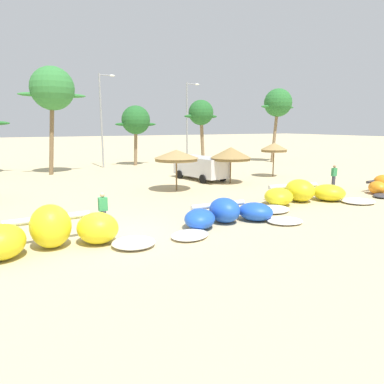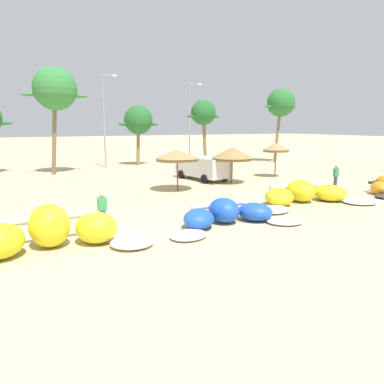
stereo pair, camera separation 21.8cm
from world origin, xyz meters
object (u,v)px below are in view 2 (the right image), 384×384
object	(u,v)px
beach_umbrella_outermost	(276,147)
lamppost_west_center	(105,116)
kite_center	(305,195)
palm_center_left	(55,89)
palm_center_right	(138,121)
kite_left	(51,233)
parked_van	(202,166)
lamppost_east_center	(191,118)
kite_left_of_center	(228,215)
beach_umbrella_near_palms	(232,154)
person_near_kites	(102,211)
person_by_umbrellas	(336,177)
palm_right_of_gap	(203,114)
beach_umbrella_middle	(177,155)
palm_right	(281,103)

from	to	relation	value
beach_umbrella_outermost	lamppost_west_center	size ratio (longest dim) A/B	0.31
kite_center	palm_center_left	xyz separation A→B (m)	(-10.68, 19.10, 6.88)
beach_umbrella_outermost	palm_center_right	world-z (taller)	palm_center_right
kite_left	parked_van	bearing A→B (deg)	43.22
kite_center	palm_center_left	world-z (taller)	palm_center_left
palm_center_right	lamppost_east_center	xyz separation A→B (m)	(6.38, 0.06, 0.27)
palm_center_right	kite_left	bearing A→B (deg)	-115.53
kite_left_of_center	beach_umbrella_outermost	world-z (taller)	beach_umbrella_outermost
beach_umbrella_near_palms	person_near_kites	distance (m)	13.89
person_by_umbrellas	lamppost_west_center	distance (m)	22.97
beach_umbrella_outermost	parked_van	xyz separation A→B (m)	(-6.28, 1.56, -1.41)
parked_van	palm_center_left	bearing A→B (deg)	137.64
person_by_umbrellas	lamppost_west_center	world-z (taller)	lamppost_west_center
palm_right_of_gap	beach_umbrella_outermost	bearing A→B (deg)	-81.30
beach_umbrella_near_palms	person_near_kites	world-z (taller)	beach_umbrella_near_palms
palm_right_of_gap	lamppost_west_center	xyz separation A→B (m)	(-9.48, 3.58, -0.29)
kite_left_of_center	kite_center	size ratio (longest dim) A/B	0.86
person_near_kites	kite_center	bearing A→B (deg)	-0.28
kite_left_of_center	beach_umbrella_outermost	size ratio (longest dim) A/B	2.32
kite_center	beach_umbrella_middle	xyz separation A→B (m)	(-4.78, 6.77, 1.88)
kite_center	beach_umbrella_near_palms	bearing A→B (deg)	88.68
beach_umbrella_outermost	palm_right_of_gap	distance (m)	10.42
palm_right	lamppost_west_center	xyz separation A→B (m)	(-19.58, 3.97, -1.59)
palm_center_right	lamppost_west_center	distance (m)	3.76
kite_left_of_center	palm_center_right	bearing A→B (deg)	80.10
kite_left	kite_left_of_center	world-z (taller)	kite_left
palm_center_left	lamppost_east_center	distance (m)	15.64
palm_center_left	palm_center_right	bearing A→B (deg)	22.17
beach_umbrella_near_palms	person_by_umbrellas	xyz separation A→B (m)	(5.17, -5.16, -1.42)
palm_center_left	lamppost_west_center	size ratio (longest dim) A/B	0.99
lamppost_west_center	beach_umbrella_near_palms	bearing A→B (deg)	-67.91
kite_center	beach_umbrella_near_palms	distance (m)	7.86
beach_umbrella_middle	lamppost_east_center	world-z (taller)	lamppost_east_center
parked_van	lamppost_west_center	size ratio (longest dim) A/B	0.56
kite_left	kite_left_of_center	xyz separation A→B (m)	(7.29, -0.12, -0.17)
kite_left_of_center	lamppost_east_center	distance (m)	26.94
palm_right	lamppost_east_center	bearing A→B (deg)	154.55
parked_van	palm_center_right	size ratio (longest dim) A/B	0.82
parked_van	lamppost_west_center	distance (m)	13.43
parked_van	palm_center_left	distance (m)	14.53
beach_umbrella_near_palms	palm_center_right	distance (m)	15.35
kite_center	lamppost_east_center	world-z (taller)	lamppost_east_center
kite_left	beach_umbrella_middle	world-z (taller)	beach_umbrella_middle
person_by_umbrellas	palm_center_right	bearing A→B (deg)	110.04
kite_left	kite_center	bearing A→B (deg)	6.29
kite_left	kite_center	xyz separation A→B (m)	(13.52, 1.49, -0.11)
beach_umbrella_middle	beach_umbrella_near_palms	distance (m)	5.03
palm_center_right	palm_right	size ratio (longest dim) A/B	0.75
person_near_kites	palm_right_of_gap	size ratio (longest dim) A/B	0.23
kite_left_of_center	parked_van	xyz separation A→B (m)	(5.23, 11.89, 0.66)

